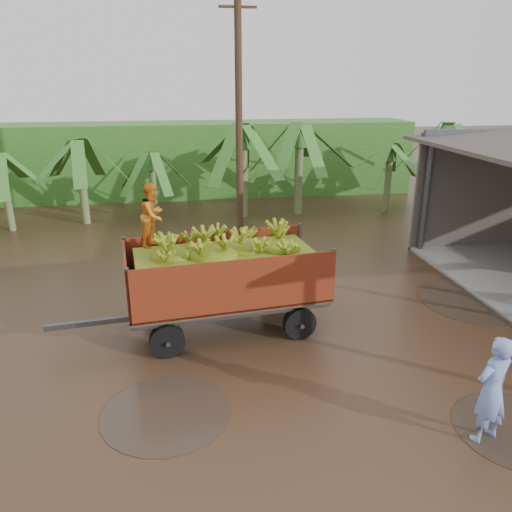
# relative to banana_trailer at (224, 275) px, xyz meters

# --- Properties ---
(ground) EXTENTS (100.00, 100.00, 0.00)m
(ground) POSITION_rel_banana_trailer_xyz_m (1.96, -1.12, -1.37)
(ground) COLOR black
(ground) RESTS_ON ground
(hedge_north) EXTENTS (22.00, 3.00, 3.60)m
(hedge_north) POSITION_rel_banana_trailer_xyz_m (-0.04, 14.88, 0.43)
(hedge_north) COLOR #2D661E
(hedge_north) RESTS_ON ground
(banana_trailer) EXTENTS (6.39, 2.70, 3.52)m
(banana_trailer) POSITION_rel_banana_trailer_xyz_m (0.00, 0.00, 0.00)
(banana_trailer) COLOR maroon
(banana_trailer) RESTS_ON ground
(man_blue) EXTENTS (0.80, 0.64, 1.90)m
(man_blue) POSITION_rel_banana_trailer_xyz_m (3.84, -4.59, -0.42)
(man_blue) COLOR #758BD5
(man_blue) RESTS_ON ground
(utility_pole) EXTENTS (1.20, 0.24, 8.37)m
(utility_pole) POSITION_rel_banana_trailer_xyz_m (1.18, 6.30, 2.88)
(utility_pole) COLOR #47301E
(utility_pole) RESTS_ON ground
(banana_plants) EXTENTS (24.39, 20.72, 4.10)m
(banana_plants) POSITION_rel_banana_trailer_xyz_m (-2.83, 5.37, 0.46)
(banana_plants) COLOR #2D661E
(banana_plants) RESTS_ON ground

